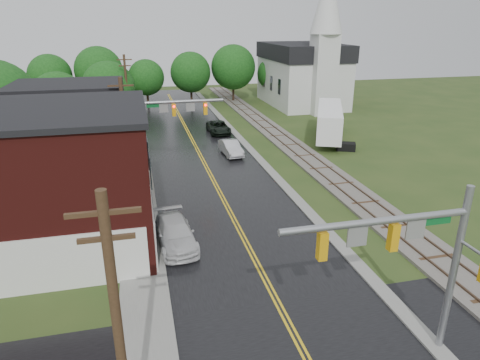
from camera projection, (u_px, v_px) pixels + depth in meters
name	position (u px, v px, depth m)	size (l,w,h in m)	color
main_road	(202.00, 158.00, 42.06)	(10.00, 90.00, 0.02)	black
curb_right	(243.00, 142.00, 47.80)	(0.80, 70.00, 0.12)	gray
sidewalk_left	(138.00, 181.00, 36.14)	(2.40, 50.00, 0.12)	gray
brick_building	(22.00, 182.00, 24.20)	(14.30, 10.30, 8.30)	#4D1410
yellow_house	(75.00, 145.00, 34.87)	(8.00, 7.00, 6.40)	tan
darkred_building	(97.00, 130.00, 43.63)	(7.00, 6.00, 4.40)	#3F0F0C
church	(305.00, 68.00, 66.03)	(10.40, 18.40, 20.00)	silver
railroad	(282.00, 138.00, 48.78)	(3.20, 80.00, 0.30)	#59544C
traffic_signal_near	(410.00, 248.00, 15.60)	(7.34, 0.30, 7.20)	gray
traffic_signal_far	(166.00, 117.00, 36.82)	(7.34, 0.43, 7.20)	gray
utility_pole_a	(119.00, 336.00, 11.60)	(1.80, 0.28, 9.00)	#382616
utility_pole_b	(126.00, 136.00, 31.62)	(1.80, 0.28, 9.00)	#382616
utility_pole_c	(127.00, 91.00, 51.65)	(1.80, 0.28, 9.00)	#382616
tree_left_c	(60.00, 101.00, 46.43)	(6.00, 6.00, 7.65)	black
tree_left_e	(110.00, 89.00, 52.89)	(6.40, 6.40, 8.16)	black
suv_dark	(218.00, 127.00, 51.19)	(2.34, 5.06, 1.41)	black
sedan_silver	(231.00, 148.00, 42.91)	(1.54, 4.41, 1.45)	silver
pickup_white	(175.00, 234.00, 25.61)	(2.11, 5.19, 1.51)	silver
semi_trailer	(330.00, 120.00, 47.86)	(7.17, 11.74, 3.73)	black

